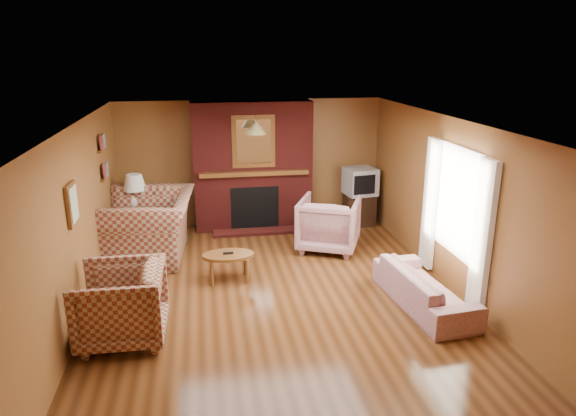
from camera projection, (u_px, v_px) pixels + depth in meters
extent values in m
plane|color=#41220D|center=(277.00, 296.00, 7.16)|extent=(6.50, 6.50, 0.00)
plane|color=white|center=(275.00, 123.00, 6.45)|extent=(6.50, 6.50, 0.00)
plane|color=brown|center=(251.00, 163.00, 9.86)|extent=(6.50, 0.00, 6.50)
plane|color=brown|center=(341.00, 348.00, 3.74)|extent=(6.50, 0.00, 6.50)
plane|color=brown|center=(78.00, 224.00, 6.40)|extent=(0.00, 6.50, 6.50)
plane|color=brown|center=(452.00, 205.00, 7.21)|extent=(0.00, 6.50, 6.50)
cube|color=#551512|center=(253.00, 166.00, 9.63)|extent=(2.20, 0.50, 2.40)
cube|color=black|center=(255.00, 207.00, 9.63)|extent=(0.90, 0.06, 0.80)
cube|color=#551512|center=(256.00, 231.00, 9.60)|extent=(1.60, 0.35, 0.06)
cube|color=brown|center=(254.00, 173.00, 9.40)|extent=(2.00, 0.18, 0.08)
cube|color=brown|center=(253.00, 141.00, 9.25)|extent=(0.78, 0.05, 0.95)
cube|color=white|center=(254.00, 142.00, 9.23)|extent=(0.62, 0.02, 0.80)
cube|color=beige|center=(482.00, 238.00, 6.35)|extent=(0.08, 0.35, 2.00)
cube|color=beige|center=(430.00, 204.00, 7.76)|extent=(0.08, 0.35, 2.00)
cube|color=white|center=(458.00, 202.00, 6.98)|extent=(0.03, 1.10, 1.50)
cube|color=brown|center=(105.00, 177.00, 8.15)|extent=(0.06, 0.55, 0.04)
cube|color=brown|center=(102.00, 149.00, 8.02)|extent=(0.06, 0.55, 0.04)
cube|color=brown|center=(72.00, 204.00, 6.02)|extent=(0.04, 0.40, 0.50)
cube|color=beige|center=(74.00, 204.00, 6.02)|extent=(0.01, 0.32, 0.42)
cylinder|color=black|center=(256.00, 116.00, 8.67)|extent=(0.01, 0.01, 0.35)
cone|color=tan|center=(256.00, 129.00, 8.73)|extent=(0.36, 0.36, 0.18)
imported|color=maroon|center=(149.00, 226.00, 8.37)|extent=(1.54, 1.73, 1.05)
imported|color=maroon|center=(121.00, 304.00, 5.96)|extent=(1.02, 0.99, 0.91)
imported|color=#B6A18D|center=(424.00, 288.00, 6.82)|extent=(0.86, 1.83, 0.52)
imported|color=#B6A18D|center=(329.00, 224.00, 8.73)|extent=(1.29, 1.30, 0.90)
ellipsoid|color=brown|center=(228.00, 255.00, 7.53)|extent=(0.76, 0.47, 0.05)
cube|color=black|center=(228.00, 253.00, 7.52)|extent=(0.15, 0.05, 0.02)
cylinder|color=brown|center=(245.00, 263.00, 7.78)|extent=(0.05, 0.05, 0.37)
cylinder|color=brown|center=(211.00, 265.00, 7.70)|extent=(0.05, 0.05, 0.37)
cylinder|color=brown|center=(247.00, 271.00, 7.49)|extent=(0.05, 0.05, 0.37)
cylinder|color=brown|center=(212.00, 274.00, 7.41)|extent=(0.05, 0.05, 0.37)
cube|color=brown|center=(138.00, 227.00, 9.04)|extent=(0.45, 0.45, 0.60)
sphere|color=silver|center=(136.00, 202.00, 8.90)|extent=(0.32, 0.32, 0.32)
cylinder|color=black|center=(135.00, 192.00, 8.85)|extent=(0.03, 0.03, 0.10)
cone|color=white|center=(134.00, 182.00, 8.80)|extent=(0.40, 0.40, 0.28)
cube|color=black|center=(359.00, 209.00, 10.03)|extent=(0.57, 0.52, 0.61)
cube|color=#A0A2A8|center=(360.00, 181.00, 9.87)|extent=(0.63, 0.61, 0.51)
cube|color=black|center=(365.00, 185.00, 9.61)|extent=(0.43, 0.08, 0.37)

